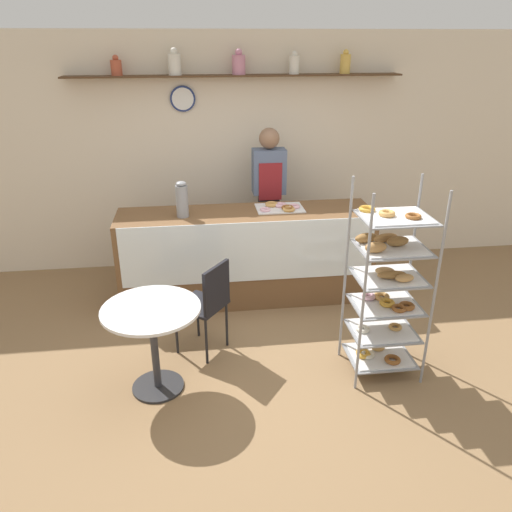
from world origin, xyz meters
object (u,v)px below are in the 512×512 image
cafe_table (153,328)px  cafe_chair (208,299)px  pastry_rack (386,287)px  donut_tray_counter (281,207)px  coffee_carafe (182,200)px  person_worker (269,196)px

cafe_table → cafe_chair: bearing=45.4°
pastry_rack → cafe_table: pastry_rack is taller
cafe_table → donut_tray_counter: size_ratio=1.55×
pastry_rack → coffee_carafe: (-1.61, 1.38, 0.37)m
cafe_chair → donut_tray_counter: donut_tray_counter is taller
cafe_table → donut_tray_counter: bearing=50.0°
pastry_rack → cafe_table: (-1.86, -0.02, -0.22)m
pastry_rack → cafe_chair: bearing=162.9°
pastry_rack → cafe_chair: (-1.41, 0.43, -0.25)m
person_worker → cafe_chair: bearing=-116.0°
pastry_rack → cafe_table: size_ratio=2.16×
coffee_carafe → pastry_rack: bearing=-40.6°
cafe_table → cafe_chair: cafe_chair is taller
person_worker → coffee_carafe: 1.17m
cafe_chair → donut_tray_counter: bearing=179.2°
person_worker → pastry_rack: bearing=-72.2°
cafe_chair → cafe_table: bearing=-7.6°
pastry_rack → donut_tray_counter: bearing=112.0°
pastry_rack → donut_tray_counter: pastry_rack is taller
person_worker → coffee_carafe: bearing=-146.7°
pastry_rack → coffee_carafe: 2.15m
pastry_rack → coffee_carafe: size_ratio=4.55×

